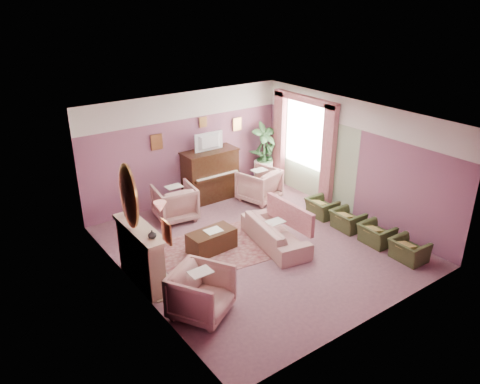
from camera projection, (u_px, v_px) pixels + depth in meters
floor at (258, 246)px, 10.03m from camera, size 5.50×6.00×0.01m
ceiling at (261, 118)px, 8.91m from camera, size 5.50×6.00×0.01m
wall_back at (186, 148)px, 11.70m from camera, size 5.50×0.02×2.80m
wall_front at (379, 247)px, 7.24m from camera, size 5.50×0.02×2.80m
wall_left at (133, 222)px, 8.00m from camera, size 0.02×6.00×2.80m
wall_right at (352, 159)px, 10.95m from camera, size 0.02×6.00×2.80m
picture_rail_band at (184, 106)px, 11.27m from camera, size 5.50×0.01×0.65m
stripe_panel at (312, 158)px, 12.04m from camera, size 0.01×3.00×2.15m
fireplace_surround at (141, 257)px, 8.57m from camera, size 0.30×1.40×1.10m
fireplace_inset at (146, 262)px, 8.69m from camera, size 0.18×0.72×0.68m
fire_ember at (149, 270)px, 8.78m from camera, size 0.06×0.54×0.10m
mantel_shelf at (140, 229)px, 8.36m from camera, size 0.40×1.55×0.07m
hearth at (153, 278)px, 8.89m from camera, size 0.55×1.50×0.02m
mirror_frame at (129, 196)px, 8.01m from camera, size 0.04×0.72×1.20m
mirror_glass at (130, 196)px, 8.03m from camera, size 0.01×0.60×1.06m
sconce_shade at (160, 207)px, 7.20m from camera, size 0.20×0.20×0.16m
piano at (210, 176)px, 12.03m from camera, size 1.40×0.60×1.30m
piano_keyshelf at (218, 177)px, 11.75m from camera, size 1.30×0.12×0.06m
piano_keys at (218, 176)px, 11.73m from camera, size 1.20×0.08×0.02m
piano_top at (210, 151)px, 11.77m from camera, size 1.45×0.65×0.04m
television at (210, 141)px, 11.62m from camera, size 0.80×0.12×0.48m
print_back_left at (157, 142)px, 11.12m from camera, size 0.30×0.03×0.38m
print_back_right at (237, 124)px, 12.35m from camera, size 0.26×0.03×0.34m
print_back_mid at (203, 122)px, 11.70m from camera, size 0.22×0.03×0.26m
print_left_wall at (167, 232)px, 7.00m from camera, size 0.03×0.28×0.36m
window_blind at (306, 132)px, 11.95m from camera, size 0.03×1.40×1.80m
curtain_left at (328, 157)px, 11.39m from camera, size 0.16×0.34×2.60m
curtain_right at (279, 139)px, 12.75m from camera, size 0.16×0.34×2.60m
pelmet at (305, 99)px, 11.57m from camera, size 0.16×2.20×0.16m
mantel_plant at (127, 210)px, 8.71m from camera, size 0.16×0.16×0.28m
mantel_vase at (152, 234)px, 7.95m from camera, size 0.16×0.16×0.16m
area_rug at (218, 249)px, 9.90m from camera, size 2.71×2.10×0.01m
coffee_table at (212, 241)px, 9.78m from camera, size 1.03×0.56×0.45m
table_paper at (213, 230)px, 9.71m from camera, size 0.35×0.28×0.01m
sofa at (275, 228)px, 9.95m from camera, size 0.63×1.90×0.77m
sofa_throw at (290, 214)px, 10.08m from camera, size 0.10×1.44×0.53m
floral_armchair_left at (175, 201)px, 11.03m from camera, size 0.90×0.90×0.94m
floral_armchair_right at (259, 183)px, 12.02m from camera, size 0.90×0.90×0.94m
floral_armchair_front at (201, 291)px, 7.75m from camera, size 0.90×0.90×0.94m
olive_chair_a at (409, 247)px, 9.40m from camera, size 0.48×0.68×0.59m
olive_chair_b at (376, 231)px, 10.01m from camera, size 0.48×0.68×0.59m
olive_chair_c at (348, 217)px, 10.62m from camera, size 0.48×0.68×0.59m
olive_chair_d at (322, 205)px, 11.23m from camera, size 0.48×0.68×0.59m
side_table at (263, 173)px, 13.04m from camera, size 0.52×0.52×0.70m
side_plant_big at (264, 155)px, 12.84m from camera, size 0.30×0.30×0.34m
side_plant_small at (269, 156)px, 12.84m from camera, size 0.16×0.16×0.28m
palm_pot at (264, 179)px, 13.10m from camera, size 0.34×0.34×0.34m
palm_plant at (264, 149)px, 12.75m from camera, size 0.76×0.76×1.44m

